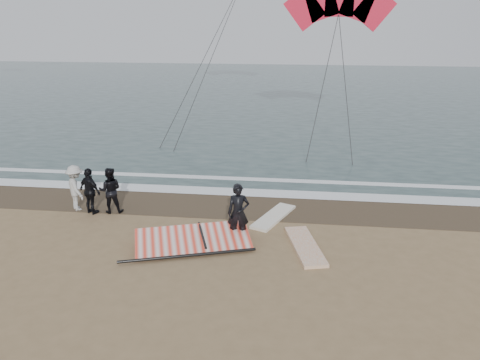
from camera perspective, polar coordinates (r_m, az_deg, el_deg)
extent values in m
plane|color=#8C704C|center=(14.45, -3.04, -9.91)|extent=(120.00, 120.00, 0.00)
cube|color=#233838|center=(45.99, 3.99, 10.61)|extent=(120.00, 54.00, 0.02)
cube|color=#4C3D2B|center=(18.45, -0.69, -3.07)|extent=(120.00, 2.80, 0.01)
cube|color=white|center=(19.73, -0.17, -1.47)|extent=(120.00, 0.90, 0.01)
cube|color=white|center=(21.32, 0.39, 0.16)|extent=(120.00, 0.45, 0.01)
imported|color=black|center=(15.32, -0.20, -4.00)|extent=(0.76, 0.55, 1.96)
cube|color=silver|center=(15.36, 7.95, -7.96)|extent=(1.40, 2.83, 0.11)
cube|color=white|center=(17.35, 4.12, -4.48)|extent=(1.61, 2.58, 0.10)
imported|color=black|center=(18.17, -15.54, -1.22)|extent=(0.99, 0.84, 1.77)
imported|color=black|center=(18.27, -17.81, -1.31)|extent=(1.13, 0.86, 1.78)
imported|color=#B4B4AF|center=(18.82, -19.38, -0.91)|extent=(1.26, 1.28, 1.77)
cube|color=black|center=(15.89, -5.95, -6.92)|extent=(2.57, 1.35, 0.10)
cube|color=#EF3D27|center=(15.21, -5.73, -7.11)|extent=(3.93, 2.48, 0.39)
cylinder|color=black|center=(14.62, -6.36, -9.13)|extent=(4.07, 1.41, 0.10)
cylinder|color=black|center=(15.08, -4.63, -6.68)|extent=(0.64, 1.77, 0.08)
cylinder|color=#262626|center=(26.67, 10.17, 11.71)|extent=(0.04, 0.04, 10.24)
cylinder|color=#262626|center=(26.68, 12.68, 11.55)|extent=(0.04, 0.04, 10.22)
cylinder|color=#262626|center=(33.18, -3.50, 16.33)|extent=(0.04, 0.04, 19.49)
cylinder|color=#262626|center=(32.85, -2.75, 16.31)|extent=(0.04, 0.04, 19.79)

